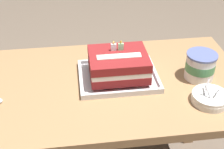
{
  "coord_description": "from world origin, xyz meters",
  "views": [
    {
      "loc": [
        -0.12,
        -1.07,
        1.47
      ],
      "look_at": [
        0.03,
        0.01,
        0.72
      ],
      "focal_mm": 50.89,
      "sensor_mm": 36.0,
      "label": 1
    }
  ],
  "objects_px": {
    "foil_tray": "(118,77)",
    "bowl_stack": "(210,98)",
    "ice_cream_tub": "(200,66)",
    "birthday_cake": "(118,64)"
  },
  "relations": [
    {
      "from": "foil_tray",
      "to": "bowl_stack",
      "type": "xyz_separation_m",
      "value": [
        0.32,
        -0.2,
        0.01
      ]
    },
    {
      "from": "foil_tray",
      "to": "ice_cream_tub",
      "type": "distance_m",
      "value": 0.35
    },
    {
      "from": "birthday_cake",
      "to": "ice_cream_tub",
      "type": "relative_size",
      "value": 1.89
    },
    {
      "from": "birthday_cake",
      "to": "bowl_stack",
      "type": "bearing_deg",
      "value": -31.94
    },
    {
      "from": "birthday_cake",
      "to": "ice_cream_tub",
      "type": "xyz_separation_m",
      "value": [
        0.34,
        -0.04,
        -0.01
      ]
    },
    {
      "from": "birthday_cake",
      "to": "bowl_stack",
      "type": "distance_m",
      "value": 0.39
    },
    {
      "from": "birthday_cake",
      "to": "bowl_stack",
      "type": "xyz_separation_m",
      "value": [
        0.32,
        -0.2,
        -0.05
      ]
    },
    {
      "from": "bowl_stack",
      "to": "ice_cream_tub",
      "type": "bearing_deg",
      "value": 84.51
    },
    {
      "from": "birthday_cake",
      "to": "ice_cream_tub",
      "type": "bearing_deg",
      "value": -6.53
    },
    {
      "from": "foil_tray",
      "to": "bowl_stack",
      "type": "relative_size",
      "value": 2.31
    }
  ]
}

